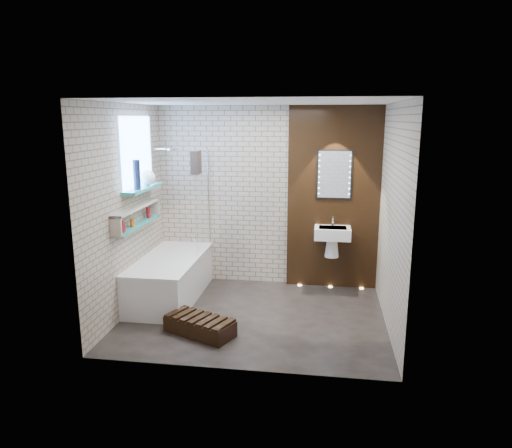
% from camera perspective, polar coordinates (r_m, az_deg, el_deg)
% --- Properties ---
extents(ground, '(3.20, 3.20, 0.00)m').
position_cam_1_polar(ground, '(6.06, -0.21, -10.99)').
color(ground, black).
rests_on(ground, ground).
extents(room_shell, '(3.24, 3.20, 2.60)m').
position_cam_1_polar(room_shell, '(5.66, -0.22, 1.15)').
color(room_shell, '#AFA28B').
rests_on(room_shell, ground).
extents(walnut_panel, '(1.30, 0.06, 2.60)m').
position_cam_1_polar(walnut_panel, '(6.85, 9.27, 3.00)').
color(walnut_panel, black).
rests_on(walnut_panel, ground).
extents(clerestory_window, '(0.18, 1.00, 0.94)m').
position_cam_1_polar(clerestory_window, '(6.33, -14.05, 7.49)').
color(clerestory_window, '#7FADE0').
rests_on(clerestory_window, room_shell).
extents(display_niche, '(0.14, 1.30, 0.26)m').
position_cam_1_polar(display_niche, '(6.23, -14.07, 0.89)').
color(display_niche, teal).
rests_on(display_niche, room_shell).
extents(bathtub, '(0.79, 1.74, 0.70)m').
position_cam_1_polar(bathtub, '(6.63, -10.21, -6.36)').
color(bathtub, white).
rests_on(bathtub, ground).
extents(bath_screen, '(0.01, 0.78, 1.40)m').
position_cam_1_polar(bath_screen, '(6.70, -6.47, 2.69)').
color(bath_screen, white).
rests_on(bath_screen, bathtub).
extents(towel, '(0.09, 0.24, 0.31)m').
position_cam_1_polar(towel, '(6.37, -7.20, 7.34)').
color(towel, black).
rests_on(towel, bath_screen).
extents(shower_head, '(0.18, 0.18, 0.02)m').
position_cam_1_polar(shower_head, '(6.79, -10.05, 8.84)').
color(shower_head, silver).
rests_on(shower_head, room_shell).
extents(washbasin, '(0.50, 0.36, 0.58)m').
position_cam_1_polar(washbasin, '(6.76, 9.13, -1.55)').
color(washbasin, white).
rests_on(washbasin, walnut_panel).
extents(led_mirror, '(0.50, 0.02, 0.70)m').
position_cam_1_polar(led_mirror, '(6.77, 9.37, 5.87)').
color(led_mirror, black).
rests_on(led_mirror, walnut_panel).
extents(walnut_step, '(0.88, 0.65, 0.18)m').
position_cam_1_polar(walnut_step, '(5.61, -6.75, -12.10)').
color(walnut_step, black).
rests_on(walnut_step, ground).
extents(niche_bottles, '(0.06, 0.92, 0.15)m').
position_cam_1_polar(niche_bottles, '(6.12, -14.51, 0.33)').
color(niche_bottles, maroon).
rests_on(niche_bottles, display_niche).
extents(sill_vases, '(0.20, 0.50, 0.37)m').
position_cam_1_polar(sill_vases, '(6.38, -13.17, 5.51)').
color(sill_vases, '#15203A').
rests_on(sill_vases, clerestory_window).
extents(floor_uplights, '(0.96, 0.06, 0.01)m').
position_cam_1_polar(floor_uplights, '(7.11, 8.90, -7.43)').
color(floor_uplights, '#FFD899').
rests_on(floor_uplights, ground).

